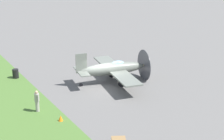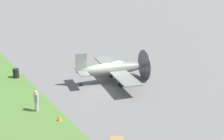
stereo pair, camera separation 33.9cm
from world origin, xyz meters
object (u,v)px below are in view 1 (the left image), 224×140
ground_crew_chief (37,101)px  fuel_drum (16,74)px  airplane_lead (113,69)px  runway_marker_cone (61,118)px

ground_crew_chief → fuel_drum: size_ratio=1.92×
airplane_lead → runway_marker_cone: bearing=-45.3°
fuel_drum → runway_marker_cone: 10.94m
airplane_lead → runway_marker_cone: 9.10m
fuel_drum → ground_crew_chief: bearing=-5.2°
airplane_lead → fuel_drum: airplane_lead is taller
airplane_lead → fuel_drum: (-5.94, -7.63, -0.92)m
runway_marker_cone → fuel_drum: bearing=-179.4°
fuel_drum → airplane_lead: bearing=52.1°
ground_crew_chief → runway_marker_cone: (2.45, 0.89, -0.69)m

